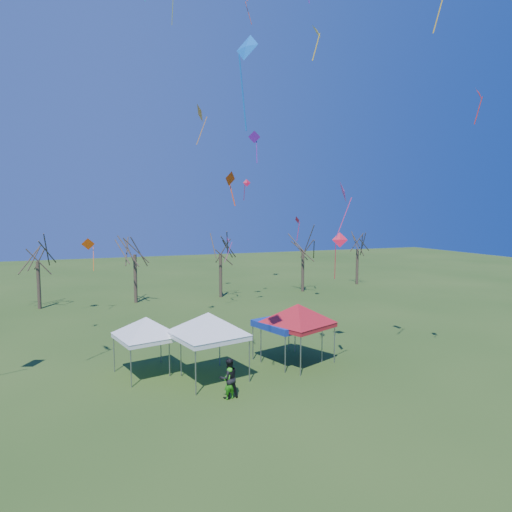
{
  "coord_description": "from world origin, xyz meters",
  "views": [
    {
      "loc": [
        -7.36,
        -19.99,
        8.69
      ],
      "look_at": [
        1.65,
        3.0,
        6.29
      ],
      "focal_mm": 32.0,
      "sensor_mm": 36.0,
      "label": 1
    }
  ],
  "objects_px": {
    "tree_3": "(220,238)",
    "tent_blue": "(287,324)",
    "tent_white_mid": "(208,317)",
    "tent_red": "(298,308)",
    "person_green": "(229,383)",
    "tree_1": "(37,244)",
    "person_dark": "(229,378)",
    "tree_2": "(134,237)",
    "tree_5": "(358,237)",
    "tree_4": "(303,236)",
    "tent_white_west": "(146,321)"
  },
  "relations": [
    {
      "from": "tree_3",
      "to": "tent_blue",
      "type": "relative_size",
      "value": 2.09
    },
    {
      "from": "tent_white_mid",
      "to": "tent_red",
      "type": "xyz_separation_m",
      "value": [
        5.45,
        0.6,
        -0.07
      ]
    },
    {
      "from": "person_green",
      "to": "tree_1",
      "type": "bearing_deg",
      "value": -80.06
    },
    {
      "from": "tree_1",
      "to": "person_green",
      "type": "relative_size",
      "value": 4.99
    },
    {
      "from": "tent_red",
      "to": "person_dark",
      "type": "height_order",
      "value": "tent_red"
    },
    {
      "from": "tree_2",
      "to": "tree_5",
      "type": "height_order",
      "value": "tree_2"
    },
    {
      "from": "tree_3",
      "to": "tree_5",
      "type": "bearing_deg",
      "value": 6.52
    },
    {
      "from": "tree_3",
      "to": "tent_red",
      "type": "bearing_deg",
      "value": -94.96
    },
    {
      "from": "tree_5",
      "to": "tent_red",
      "type": "distance_m",
      "value": 30.36
    },
    {
      "from": "tree_5",
      "to": "person_green",
      "type": "relative_size",
      "value": 4.94
    },
    {
      "from": "tree_2",
      "to": "tree_4",
      "type": "height_order",
      "value": "tree_2"
    },
    {
      "from": "tree_5",
      "to": "tent_white_mid",
      "type": "bearing_deg",
      "value": -136.48
    },
    {
      "from": "person_dark",
      "to": "tent_white_west",
      "type": "bearing_deg",
      "value": -60.79
    },
    {
      "from": "tree_1",
      "to": "tent_red",
      "type": "relative_size",
      "value": 1.8
    },
    {
      "from": "tree_2",
      "to": "tree_1",
      "type": "bearing_deg",
      "value": 178.15
    },
    {
      "from": "tent_white_mid",
      "to": "tent_red",
      "type": "relative_size",
      "value": 1.08
    },
    {
      "from": "tree_4",
      "to": "tent_blue",
      "type": "height_order",
      "value": "tree_4"
    },
    {
      "from": "tree_1",
      "to": "tree_4",
      "type": "height_order",
      "value": "tree_4"
    },
    {
      "from": "tent_white_west",
      "to": "tent_blue",
      "type": "height_order",
      "value": "tent_white_west"
    },
    {
      "from": "tree_1",
      "to": "tent_white_west",
      "type": "height_order",
      "value": "tree_1"
    },
    {
      "from": "tent_red",
      "to": "person_dark",
      "type": "xyz_separation_m",
      "value": [
        -5.23,
        -3.27,
        -2.28
      ]
    },
    {
      "from": "tree_1",
      "to": "tent_red",
      "type": "distance_m",
      "value": 26.48
    },
    {
      "from": "tent_white_mid",
      "to": "person_dark",
      "type": "height_order",
      "value": "tent_white_mid"
    },
    {
      "from": "tree_1",
      "to": "tree_2",
      "type": "height_order",
      "value": "tree_2"
    },
    {
      "from": "tent_blue",
      "to": "tree_3",
      "type": "bearing_deg",
      "value": 83.75
    },
    {
      "from": "tent_blue",
      "to": "person_dark",
      "type": "xyz_separation_m",
      "value": [
        -4.81,
        -3.78,
        -1.26
      ]
    },
    {
      "from": "tree_3",
      "to": "tent_red",
      "type": "xyz_separation_m",
      "value": [
        -1.83,
        -21.09,
        -2.86
      ]
    },
    {
      "from": "tree_1",
      "to": "tent_blue",
      "type": "height_order",
      "value": "tree_1"
    },
    {
      "from": "tree_1",
      "to": "tree_2",
      "type": "xyz_separation_m",
      "value": [
        8.4,
        -0.27,
        0.5
      ]
    },
    {
      "from": "tree_2",
      "to": "tent_white_west",
      "type": "xyz_separation_m",
      "value": [
        -1.76,
        -20.11,
        -3.38
      ]
    },
    {
      "from": "tree_1",
      "to": "tent_blue",
      "type": "xyz_separation_m",
      "value": [
        14.54,
        -21.18,
        -3.59
      ]
    },
    {
      "from": "tree_2",
      "to": "tent_red",
      "type": "relative_size",
      "value": 1.95
    },
    {
      "from": "tent_red",
      "to": "tent_blue",
      "type": "xyz_separation_m",
      "value": [
        -0.42,
        0.51,
        -1.02
      ]
    },
    {
      "from": "tree_3",
      "to": "tent_white_west",
      "type": "xyz_separation_m",
      "value": [
        -10.16,
        -19.78,
        -3.17
      ]
    },
    {
      "from": "tree_2",
      "to": "person_dark",
      "type": "distance_m",
      "value": 25.3
    },
    {
      "from": "tree_5",
      "to": "tent_white_mid",
      "type": "relative_size",
      "value": 1.66
    },
    {
      "from": "tree_2",
      "to": "tent_white_mid",
      "type": "bearing_deg",
      "value": -87.08
    },
    {
      "from": "tree_4",
      "to": "tent_blue",
      "type": "bearing_deg",
      "value": -119.41
    },
    {
      "from": "tent_white_west",
      "to": "tent_white_mid",
      "type": "relative_size",
      "value": 0.88
    },
    {
      "from": "tree_4",
      "to": "person_green",
      "type": "distance_m",
      "value": 29.93
    },
    {
      "from": "tree_5",
      "to": "person_dark",
      "type": "relative_size",
      "value": 3.94
    },
    {
      "from": "tree_5",
      "to": "tree_3",
      "type": "bearing_deg",
      "value": -173.48
    },
    {
      "from": "tree_2",
      "to": "person_dark",
      "type": "xyz_separation_m",
      "value": [
        1.34,
        -24.69,
        -5.34
      ]
    },
    {
      "from": "tree_1",
      "to": "tree_5",
      "type": "relative_size",
      "value": 1.01
    },
    {
      "from": "tree_1",
      "to": "tent_white_mid",
      "type": "relative_size",
      "value": 1.67
    },
    {
      "from": "tree_3",
      "to": "tent_white_mid",
      "type": "distance_m",
      "value": 23.05
    },
    {
      "from": "tree_5",
      "to": "tent_blue",
      "type": "xyz_separation_m",
      "value": [
        -19.94,
        -22.6,
        -3.53
      ]
    },
    {
      "from": "tree_5",
      "to": "person_green",
      "type": "xyz_separation_m",
      "value": [
        -24.77,
        -26.53,
        -4.97
      ]
    },
    {
      "from": "tree_4",
      "to": "person_dark",
      "type": "height_order",
      "value": "tree_4"
    },
    {
      "from": "tree_3",
      "to": "tree_5",
      "type": "height_order",
      "value": "tree_3"
    }
  ]
}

